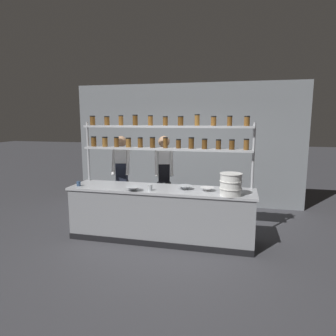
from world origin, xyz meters
name	(u,v)px	position (x,y,z in m)	size (l,w,h in m)	color
ground_plane	(161,239)	(0.00, 0.00, 0.00)	(40.00, 40.00, 0.00)	#3D3D42
back_wall	(186,145)	(0.00, 2.40, 1.47)	(5.61, 0.12, 2.95)	gray
prep_counter	(161,214)	(0.00, 0.00, 0.46)	(3.21, 0.76, 0.92)	gray
spice_shelf_unit	(164,139)	(-0.02, 0.33, 1.74)	(3.09, 0.28, 2.18)	#ADAFB5
chef_left	(122,172)	(-1.03, 0.76, 1.03)	(0.40, 0.33, 1.76)	black
chef_center	(164,173)	(-0.15, 0.81, 1.03)	(0.42, 0.35, 1.77)	black
container_stack	(231,184)	(1.18, -0.23, 1.10)	(0.35, 0.35, 0.35)	white
prep_bowl_near_left	(133,189)	(-0.40, -0.30, 0.95)	(0.26, 0.26, 0.07)	#B2B7BC
prep_bowl_center_front	(185,187)	(0.42, 0.01, 0.95)	(0.25, 0.25, 0.07)	#B2B7BC
prep_bowl_center_back	(207,189)	(0.80, -0.03, 0.95)	(0.23, 0.23, 0.06)	white
serving_cup_front	(150,188)	(-0.13, -0.22, 0.97)	(0.08, 0.08, 0.10)	#B2B7BC
serving_cup_by_board	(79,184)	(-1.46, -0.18, 0.96)	(0.07, 0.07, 0.08)	#334C70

